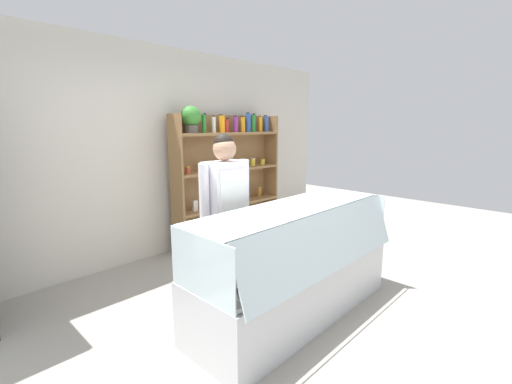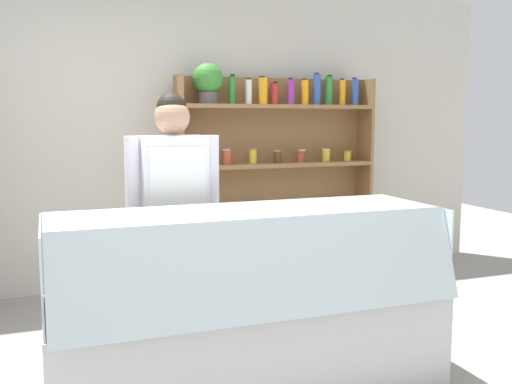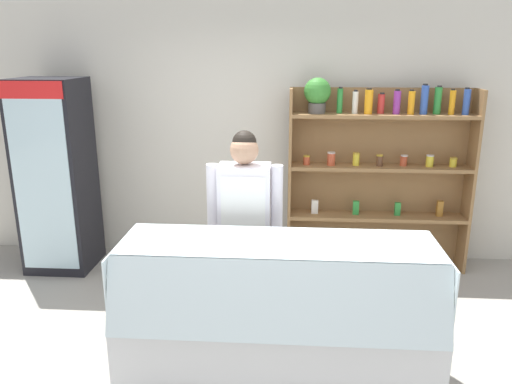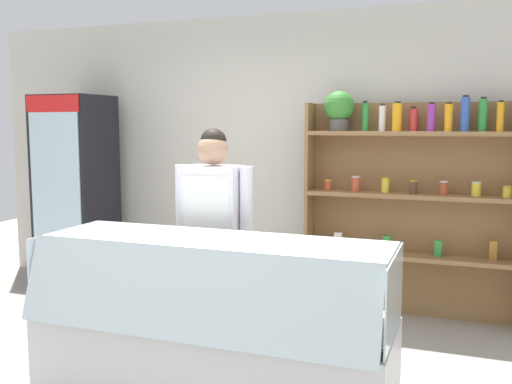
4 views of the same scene
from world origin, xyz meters
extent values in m
plane|color=gray|center=(0.00, 0.00, 0.00)|extent=(12.00, 12.00, 0.00)
cube|color=beige|center=(0.00, 2.19, 1.35)|extent=(6.80, 0.10, 2.70)
cube|color=olive|center=(1.09, 2.00, 0.93)|extent=(1.83, 0.02, 1.86)
cube|color=olive|center=(0.19, 1.86, 0.93)|extent=(0.03, 0.28, 1.86)
cube|color=olive|center=(1.99, 1.86, 0.93)|extent=(0.03, 0.28, 1.86)
cube|color=olive|center=(1.09, 1.86, 0.56)|extent=(1.77, 0.28, 0.04)
cube|color=olive|center=(1.09, 1.86, 1.08)|extent=(1.77, 0.28, 0.04)
cube|color=olive|center=(1.09, 1.86, 1.60)|extent=(1.77, 0.28, 0.04)
cylinder|color=#4C4742|center=(0.45, 1.86, 1.67)|extent=(0.17, 0.17, 0.10)
sphere|color=#357F2D|center=(0.45, 1.86, 1.83)|extent=(0.26, 0.26, 0.26)
cylinder|color=#2D8C38|center=(0.67, 1.89, 1.74)|extent=(0.06, 0.06, 0.24)
cylinder|color=black|center=(0.67, 1.86, 1.86)|extent=(0.04, 0.04, 0.02)
cylinder|color=silver|center=(0.82, 1.86, 1.72)|extent=(0.06, 0.06, 0.21)
cylinder|color=black|center=(0.82, 1.86, 1.84)|extent=(0.04, 0.04, 0.02)
cylinder|color=orange|center=(0.94, 1.83, 1.73)|extent=(0.08, 0.08, 0.23)
cylinder|color=black|center=(0.94, 1.86, 1.85)|extent=(0.05, 0.05, 0.02)
cylinder|color=red|center=(1.07, 1.89, 1.71)|extent=(0.07, 0.07, 0.19)
cylinder|color=black|center=(1.07, 1.86, 1.81)|extent=(0.04, 0.04, 0.02)
cylinder|color=purple|center=(1.21, 1.85, 1.73)|extent=(0.07, 0.07, 0.22)
cylinder|color=black|center=(1.21, 1.86, 1.84)|extent=(0.04, 0.04, 0.02)
cylinder|color=orange|center=(1.35, 1.84, 1.72)|extent=(0.06, 0.06, 0.22)
cylinder|color=black|center=(1.35, 1.86, 1.84)|extent=(0.04, 0.04, 0.02)
cylinder|color=#3356B2|center=(1.47, 1.85, 1.75)|extent=(0.07, 0.07, 0.27)
cylinder|color=black|center=(1.47, 1.86, 1.90)|extent=(0.05, 0.05, 0.02)
cylinder|color=#2D8C38|center=(1.60, 1.88, 1.74)|extent=(0.07, 0.07, 0.26)
cylinder|color=black|center=(1.60, 1.86, 1.88)|extent=(0.05, 0.05, 0.02)
cylinder|color=orange|center=(1.73, 1.84, 1.73)|extent=(0.06, 0.06, 0.23)
cylinder|color=black|center=(1.73, 1.86, 1.85)|extent=(0.04, 0.04, 0.02)
cylinder|color=#3356B2|center=(1.86, 1.84, 1.74)|extent=(0.06, 0.06, 0.24)
cylinder|color=black|center=(1.86, 1.86, 1.86)|extent=(0.04, 0.04, 0.02)
cylinder|color=#BF4C2D|center=(0.36, 1.85, 1.14)|extent=(0.06, 0.06, 0.08)
cylinder|color=gold|center=(0.36, 1.86, 1.18)|extent=(0.07, 0.07, 0.01)
cylinder|color=#BF4C2D|center=(0.61, 1.84, 1.16)|extent=(0.08, 0.08, 0.12)
cylinder|color=silver|center=(0.61, 1.86, 1.22)|extent=(0.08, 0.08, 0.01)
cylinder|color=yellow|center=(0.86, 1.87, 1.15)|extent=(0.07, 0.07, 0.12)
cylinder|color=gold|center=(0.86, 1.86, 1.22)|extent=(0.07, 0.07, 0.01)
cylinder|color=brown|center=(1.09, 1.85, 1.15)|extent=(0.07, 0.07, 0.10)
cylinder|color=gold|center=(1.09, 1.86, 1.20)|extent=(0.07, 0.07, 0.01)
cylinder|color=#BF4C2D|center=(1.33, 1.88, 1.15)|extent=(0.07, 0.07, 0.10)
cylinder|color=silver|center=(1.33, 1.86, 1.20)|extent=(0.07, 0.07, 0.01)
cylinder|color=yellow|center=(1.58, 1.86, 1.15)|extent=(0.07, 0.07, 0.11)
cylinder|color=silver|center=(1.58, 1.86, 1.21)|extent=(0.08, 0.08, 0.01)
cylinder|color=yellow|center=(1.81, 1.87, 1.14)|extent=(0.07, 0.07, 0.08)
cylinder|color=gold|center=(1.81, 1.86, 1.18)|extent=(0.07, 0.07, 0.01)
cube|color=silver|center=(0.46, 1.86, 0.65)|extent=(0.07, 0.04, 0.14)
cube|color=#2D8C38|center=(0.88, 1.86, 0.65)|extent=(0.07, 0.05, 0.14)
cube|color=#2D8C38|center=(1.30, 1.86, 0.64)|extent=(0.06, 0.04, 0.14)
cube|color=#9E6623|center=(1.73, 1.86, 0.66)|extent=(0.06, 0.04, 0.16)
cube|color=silver|center=(0.13, -0.09, 0.28)|extent=(2.11, 0.73, 0.55)
cube|color=white|center=(0.13, -0.09, 0.57)|extent=(2.05, 0.67, 0.03)
cube|color=silver|center=(0.13, -0.43, 0.78)|extent=(2.07, 0.16, 0.47)
cube|color=silver|center=(0.13, -0.04, 1.00)|extent=(2.07, 0.57, 0.01)
cube|color=silver|center=(-0.91, -0.09, 0.78)|extent=(0.01, 0.69, 0.45)
cube|color=silver|center=(1.17, -0.09, 0.78)|extent=(0.01, 0.69, 0.45)
cube|color=tan|center=(-0.70, 0.00, 0.61)|extent=(0.16, 0.13, 0.06)
cube|color=white|center=(-0.70, -0.22, 0.61)|extent=(0.05, 0.03, 0.02)
cube|color=tan|center=(-0.37, 0.00, 0.61)|extent=(0.17, 0.12, 0.05)
cube|color=white|center=(-0.37, -0.22, 0.61)|extent=(0.05, 0.03, 0.02)
cube|color=tan|center=(-0.04, 0.00, 0.61)|extent=(0.16, 0.13, 0.06)
cube|color=white|center=(-0.04, -0.22, 0.61)|extent=(0.05, 0.03, 0.02)
cube|color=beige|center=(0.30, 0.00, 0.61)|extent=(0.17, 0.14, 0.05)
cube|color=white|center=(0.30, -0.22, 0.61)|extent=(0.05, 0.03, 0.02)
cube|color=tan|center=(0.63, 0.00, 0.61)|extent=(0.16, 0.12, 0.05)
cube|color=white|center=(0.63, -0.22, 0.61)|extent=(0.05, 0.03, 0.02)
cube|color=beige|center=(0.96, 0.00, 0.61)|extent=(0.16, 0.12, 0.04)
cube|color=white|center=(0.96, -0.22, 0.61)|extent=(0.05, 0.03, 0.02)
cylinder|color=tan|center=(-0.74, -0.20, 0.65)|extent=(0.16, 0.14, 0.13)
cylinder|color=#C1706B|center=(-0.52, -0.20, 0.64)|extent=(0.15, 0.12, 0.11)
cylinder|color=white|center=(0.66, -0.17, 0.70)|extent=(0.07, 0.07, 0.22)
cylinder|color=white|center=(0.76, -0.17, 0.70)|extent=(0.07, 0.07, 0.22)
cylinder|color=#383D51|center=(-0.23, 0.54, 0.38)|extent=(0.13, 0.13, 0.76)
cylinder|color=#383D51|center=(-0.06, 0.54, 0.38)|extent=(0.13, 0.13, 0.76)
cube|color=white|center=(-0.15, 0.54, 1.07)|extent=(0.39, 0.24, 0.63)
cube|color=white|center=(-0.15, 0.41, 0.74)|extent=(0.33, 0.01, 1.17)
cylinder|color=white|center=(-0.39, 0.54, 1.11)|extent=(0.09, 0.09, 0.57)
cylinder|color=white|center=(0.10, 0.54, 1.11)|extent=(0.09, 0.09, 0.57)
sphere|color=tan|center=(-0.15, 0.54, 1.50)|extent=(0.21, 0.21, 0.21)
sphere|color=black|center=(-0.15, 0.55, 1.55)|extent=(0.18, 0.18, 0.18)
camera|label=1|loc=(-2.21, -1.85, 1.72)|focal=24.00mm
camera|label=2|loc=(-0.87, -2.90, 1.49)|focal=40.00mm
camera|label=3|loc=(0.20, -3.10, 2.23)|focal=35.00mm
camera|label=4|loc=(1.50, -3.05, 1.67)|focal=40.00mm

